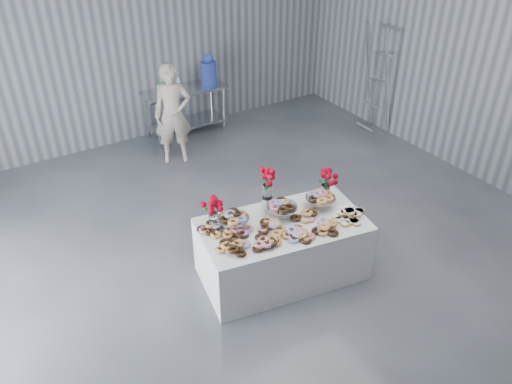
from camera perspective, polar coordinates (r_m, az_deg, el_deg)
ground at (r=6.15m, az=2.65°, el=-9.45°), size 9.00×9.00×0.00m
room_walls at (r=4.72m, az=0.14°, el=14.32°), size 8.04×9.04×4.02m
display_table at (r=5.94m, az=3.03°, el=-6.54°), size 2.04×1.31×0.75m
prep_table at (r=9.21m, az=-8.07°, el=9.97°), size 1.50×0.60×0.90m
donut_mounds at (r=5.65m, az=3.44°, el=-3.50°), size 1.92×1.10×0.09m
cake_stand_left at (r=5.57m, az=-2.62°, el=-2.87°), size 0.36×0.36×0.17m
cake_stand_mid at (r=5.76m, az=3.01°, el=-1.56°), size 0.36×0.36×0.17m
cake_stand_right at (r=5.95m, az=7.38°, el=-0.53°), size 0.36×0.36×0.17m
danish_pile at (r=5.88m, az=10.42°, el=-2.30°), size 0.48×0.48×0.11m
bouquet_left at (r=5.51m, az=-4.97°, el=-1.44°), size 0.26×0.26×0.42m
bouquet_right at (r=6.05m, az=8.06°, el=1.72°), size 0.26×0.26×0.42m
bouquet_center at (r=5.74m, az=1.33°, el=1.23°), size 0.26×0.26×0.57m
water_jug at (r=9.23m, az=-5.44°, el=13.70°), size 0.28×0.28×0.55m
drink_bottles at (r=8.86m, az=-9.90°, el=11.77°), size 0.54×0.08×0.27m
person at (r=8.29m, az=-9.47°, el=8.74°), size 0.70×0.58×1.65m
stepladder at (r=9.39m, az=13.75°, el=12.38°), size 0.64×0.50×2.03m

